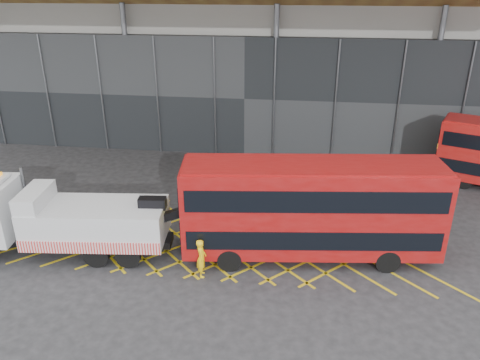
# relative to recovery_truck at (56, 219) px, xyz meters

# --- Properties ---
(ground_plane) EXTENTS (120.00, 120.00, 0.00)m
(ground_plane) POSITION_rel_recovery_truck_xyz_m (4.76, 2.29, -1.74)
(ground_plane) COLOR #252527
(road_markings) EXTENTS (21.56, 7.16, 0.01)m
(road_markings) POSITION_rel_recovery_truck_xyz_m (7.16, 2.29, -1.73)
(road_markings) COLOR yellow
(road_markings) RESTS_ON ground_plane
(construction_building) EXTENTS (55.00, 23.97, 18.00)m
(construction_building) POSITION_rel_recovery_truck_xyz_m (6.68, 20.69, 7.24)
(construction_building) COLOR gray
(construction_building) RESTS_ON ground_plane
(recovery_truck) EXTENTS (10.86, 3.43, 3.76)m
(recovery_truck) POSITION_rel_recovery_truck_xyz_m (0.00, 0.00, 0.00)
(recovery_truck) COLOR black
(recovery_truck) RESTS_ON ground_plane
(bus_towed) EXTENTS (11.29, 3.83, 4.50)m
(bus_towed) POSITION_rel_recovery_truck_xyz_m (11.20, 1.13, 0.76)
(bus_towed) COLOR maroon
(bus_towed) RESTS_ON ground_plane
(worker) EXTENTS (0.55, 0.71, 1.73)m
(worker) POSITION_rel_recovery_truck_xyz_m (6.76, -0.93, -0.88)
(worker) COLOR yellow
(worker) RESTS_ON ground_plane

